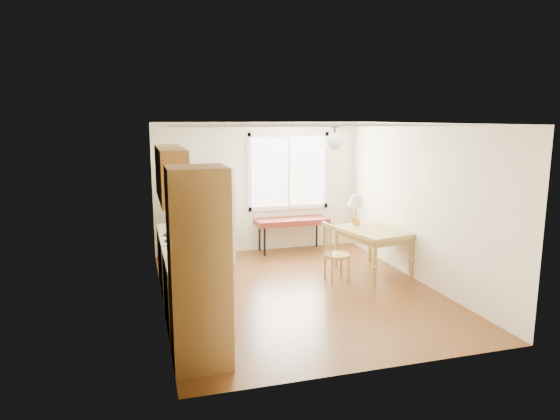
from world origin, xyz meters
name	(u,v)px	position (x,y,z in m)	size (l,w,h in m)	color
room_shell	(299,210)	(0.00, 0.00, 1.25)	(4.60, 5.60, 2.62)	#4C270F
kitchen_run	(186,257)	(-1.72, -0.63, 0.84)	(0.65, 3.40, 2.20)	brown
window_unit	(289,171)	(0.60, 2.47, 1.55)	(1.64, 0.05, 1.51)	white
pendant_light	(335,140)	(0.70, 0.40, 2.24)	(0.26, 0.26, 0.40)	black
refrigerator	(212,215)	(-1.00, 1.93, 0.86)	(0.71, 0.74, 1.73)	silver
bench	(292,222)	(0.59, 2.22, 0.59)	(1.42, 0.54, 0.65)	maroon
dining_table	(373,235)	(1.49, 0.55, 0.64)	(1.12, 1.35, 0.74)	olive
chair	(332,249)	(0.64, 0.28, 0.54)	(0.42, 0.42, 0.94)	olive
table_lamp	(356,203)	(1.36, 0.97, 1.13)	(0.31, 0.31, 0.53)	#BE893D
coffee_maker	(187,245)	(-1.72, -0.78, 1.04)	(0.24, 0.28, 0.38)	black
kettle	(181,250)	(-1.79, -0.82, 0.98)	(0.10, 0.10, 0.20)	red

